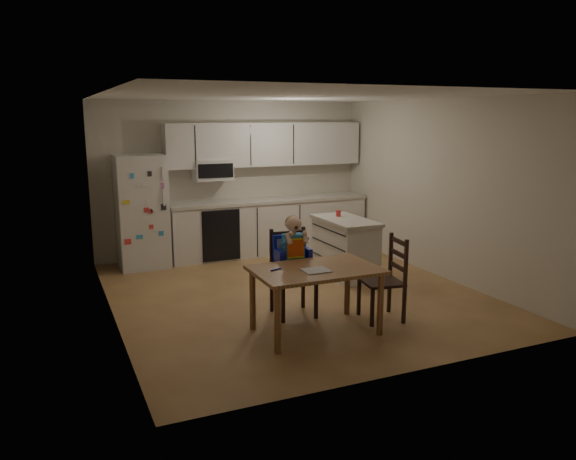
% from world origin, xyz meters
% --- Properties ---
extents(room, '(4.52, 5.01, 2.51)m').
position_xyz_m(room, '(0.00, 0.48, 1.25)').
color(room, olive).
rests_on(room, ground).
extents(refrigerator, '(0.72, 0.70, 1.70)m').
position_xyz_m(refrigerator, '(-1.55, 2.15, 0.85)').
color(refrigerator, silver).
rests_on(refrigerator, ground).
extents(kitchen_run, '(3.37, 0.62, 2.15)m').
position_xyz_m(kitchen_run, '(0.50, 2.24, 0.88)').
color(kitchen_run, silver).
rests_on(kitchen_run, ground).
extents(kitchen_island, '(0.59, 1.13, 0.83)m').
position_xyz_m(kitchen_island, '(1.00, 0.46, 0.42)').
color(kitchen_island, silver).
rests_on(kitchen_island, ground).
extents(red_cup, '(0.07, 0.07, 0.09)m').
position_xyz_m(red_cup, '(1.01, 0.68, 0.88)').
color(red_cup, red).
rests_on(red_cup, kitchen_island).
extents(dining_table, '(1.31, 0.84, 0.70)m').
position_xyz_m(dining_table, '(-0.33, -1.30, 0.61)').
color(dining_table, brown).
rests_on(dining_table, ground).
extents(napkin, '(0.26, 0.23, 0.01)m').
position_xyz_m(napkin, '(-0.38, -1.39, 0.71)').
color(napkin, '#ABABB0').
rests_on(napkin, dining_table).
extents(toddler_spoon, '(0.12, 0.06, 0.02)m').
position_xyz_m(toddler_spoon, '(-0.76, -1.20, 0.71)').
color(toddler_spoon, '#131FA8').
rests_on(toddler_spoon, dining_table).
extents(chair_booster, '(0.46, 0.46, 1.16)m').
position_xyz_m(chair_booster, '(-0.33, -0.68, 0.70)').
color(chair_booster, black).
rests_on(chair_booster, ground).
extents(chair_side, '(0.48, 0.48, 0.95)m').
position_xyz_m(chair_side, '(0.61, -1.26, 0.54)').
color(chair_side, black).
rests_on(chair_side, ground).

